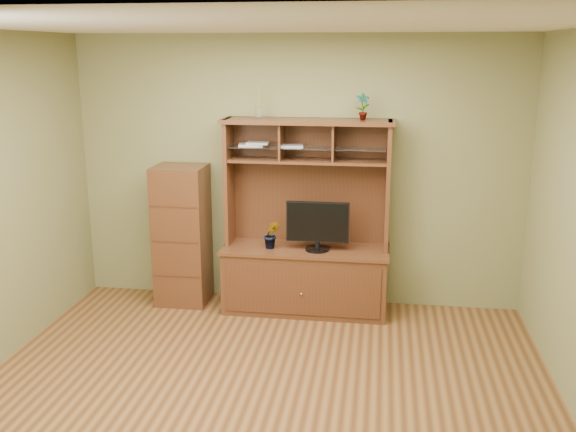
# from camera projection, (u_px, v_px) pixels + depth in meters

# --- Properties ---
(room) EXTENTS (4.54, 4.04, 2.74)m
(room) POSITION_uv_depth(u_px,v_px,m) (260.00, 224.00, 4.52)
(room) COLOR #513017
(room) RESTS_ON ground
(media_hutch) EXTENTS (1.66, 0.61, 1.90)m
(media_hutch) POSITION_uv_depth(u_px,v_px,m) (306.00, 259.00, 6.37)
(media_hutch) COLOR #452713
(media_hutch) RESTS_ON room
(monitor) EXTENTS (0.61, 0.23, 0.48)m
(monitor) POSITION_uv_depth(u_px,v_px,m) (317.00, 225.00, 6.17)
(monitor) COLOR black
(monitor) RESTS_ON media_hutch
(orchid_plant) EXTENTS (0.17, 0.15, 0.28)m
(orchid_plant) POSITION_uv_depth(u_px,v_px,m) (272.00, 235.00, 6.27)
(orchid_plant) COLOR #25541C
(orchid_plant) RESTS_ON media_hutch
(top_plant) EXTENTS (0.15, 0.12, 0.25)m
(top_plant) POSITION_uv_depth(u_px,v_px,m) (363.00, 107.00, 5.99)
(top_plant) COLOR #375C20
(top_plant) RESTS_ON media_hutch
(reed_diffuser) EXTENTS (0.06, 0.06, 0.31)m
(reed_diffuser) POSITION_uv_depth(u_px,v_px,m) (259.00, 106.00, 6.13)
(reed_diffuser) COLOR silver
(reed_diffuser) RESTS_ON media_hutch
(magazines) EXTENTS (0.65, 0.21, 0.04)m
(magazines) POSITION_uv_depth(u_px,v_px,m) (266.00, 145.00, 6.21)
(magazines) COLOR #B4B4B9
(magazines) RESTS_ON media_hutch
(side_cabinet) EXTENTS (0.51, 0.46, 1.43)m
(side_cabinet) POSITION_uv_depth(u_px,v_px,m) (182.00, 235.00, 6.52)
(side_cabinet) COLOR #452713
(side_cabinet) RESTS_ON room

